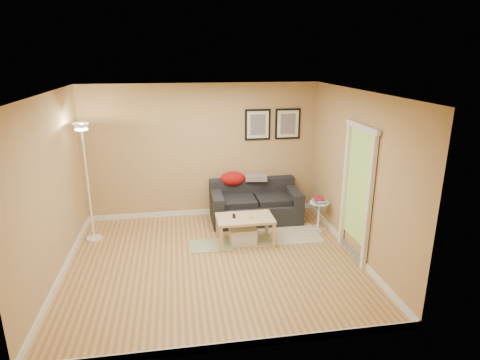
{
  "coord_description": "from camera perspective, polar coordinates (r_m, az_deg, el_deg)",
  "views": [
    {
      "loc": [
        -0.51,
        -5.64,
        3.11
      ],
      "look_at": [
        0.55,
        0.85,
        1.05
      ],
      "focal_mm": 30.22,
      "sensor_mm": 36.0,
      "label": 1
    }
  ],
  "objects": [
    {
      "name": "side_table",
      "position": [
        7.57,
        11.03,
        -4.99
      ],
      "size": [
        0.35,
        0.35,
        0.54
      ],
      "primitive_type": null,
      "color": "white",
      "rests_on": "ground"
    },
    {
      "name": "wall_front",
      "position": [
        4.1,
        -1.19,
        -8.83
      ],
      "size": [
        4.5,
        0.0,
        4.5
      ],
      "primitive_type": "plane",
      "rotation": [
        -1.57,
        0.0,
        0.0
      ],
      "color": "tan",
      "rests_on": "ground"
    },
    {
      "name": "framed_print_right",
      "position": [
        8.03,
        6.74,
        7.88
      ],
      "size": [
        0.5,
        0.04,
        0.6
      ],
      "primitive_type": null,
      "color": "black",
      "rests_on": "wall_back"
    },
    {
      "name": "storage_bin",
      "position": [
        6.97,
        0.4,
        -7.82
      ],
      "size": [
        0.46,
        0.34,
        0.28
      ],
      "primitive_type": null,
      "color": "white",
      "rests_on": "ground"
    },
    {
      "name": "plaid_throw",
      "position": [
        7.96,
        2.28,
        0.35
      ],
      "size": [
        0.45,
        0.32,
        0.1
      ],
      "primitive_type": null,
      "rotation": [
        0.0,
        0.0,
        -0.14
      ],
      "color": "tan",
      "rests_on": "sofa"
    },
    {
      "name": "wall_right",
      "position": [
        6.54,
        16.12,
        0.61
      ],
      "size": [
        0.0,
        4.0,
        4.0
      ],
      "primitive_type": "plane",
      "rotation": [
        1.57,
        0.0,
        -1.57
      ],
      "color": "tan",
      "rests_on": "ground"
    },
    {
      "name": "baseboard_back",
      "position": [
        8.24,
        -5.07,
        -4.48
      ],
      "size": [
        4.5,
        0.02,
        0.1
      ],
      "primitive_type": "cube",
      "color": "white",
      "rests_on": "ground"
    },
    {
      "name": "area_rug",
      "position": [
        7.37,
        6.26,
        -7.62
      ],
      "size": [
        1.25,
        0.85,
        0.01
      ],
      "primitive_type": "cube",
      "color": "beige",
      "rests_on": "ground"
    },
    {
      "name": "floor_lamp",
      "position": [
        7.27,
        -20.65,
        -0.87
      ],
      "size": [
        0.27,
        0.27,
        2.06
      ],
      "primitive_type": null,
      "color": "white",
      "rests_on": "ground"
    },
    {
      "name": "wall_left",
      "position": [
        6.18,
        -25.17,
        -1.36
      ],
      "size": [
        0.0,
        4.0,
        4.0
      ],
      "primitive_type": "plane",
      "rotation": [
        1.57,
        0.0,
        1.57
      ],
      "color": "tan",
      "rests_on": "ground"
    },
    {
      "name": "doorway",
      "position": [
        6.47,
        16.07,
        -2.12
      ],
      "size": [
        0.12,
        1.01,
        2.13
      ],
      "primitive_type": null,
      "color": "white",
      "rests_on": "ground"
    },
    {
      "name": "sofa",
      "position": [
        7.82,
        2.18,
        -3.11
      ],
      "size": [
        1.7,
        0.9,
        0.75
      ],
      "primitive_type": null,
      "color": "black",
      "rests_on": "ground"
    },
    {
      "name": "wall_back",
      "position": [
        7.87,
        -5.32,
        4.02
      ],
      "size": [
        4.5,
        0.0,
        4.5
      ],
      "primitive_type": "plane",
      "rotation": [
        1.57,
        0.0,
        0.0
      ],
      "color": "tan",
      "rests_on": "ground"
    },
    {
      "name": "baseboard_left",
      "position": [
        6.65,
        -23.69,
        -11.62
      ],
      "size": [
        0.02,
        4.0,
        0.1
      ],
      "primitive_type": "cube",
      "color": "white",
      "rests_on": "ground"
    },
    {
      "name": "book_stack",
      "position": [
        7.46,
        11.11,
        -2.76
      ],
      "size": [
        0.27,
        0.31,
        0.08
      ],
      "primitive_type": null,
      "rotation": [
        0.0,
        0.0,
        -0.31
      ],
      "color": "#3967AC",
      "rests_on": "side_table"
    },
    {
      "name": "floor",
      "position": [
        6.46,
        -3.67,
        -11.42
      ],
      "size": [
        4.5,
        4.5,
        0.0
      ],
      "primitive_type": "plane",
      "color": "tan",
      "rests_on": "ground"
    },
    {
      "name": "ceiling",
      "position": [
        5.69,
        -4.19,
        12.2
      ],
      "size": [
        4.5,
        4.5,
        0.0
      ],
      "primitive_type": "plane",
      "rotation": [
        3.14,
        0.0,
        0.0
      ],
      "color": "white",
      "rests_on": "wall_back"
    },
    {
      "name": "remote_control",
      "position": [
        6.85,
        -0.86,
        -5.11
      ],
      "size": [
        0.07,
        0.17,
        0.02
      ],
      "primitive_type": "cube",
      "rotation": [
        0.0,
        0.0,
        -0.13
      ],
      "color": "black",
      "rests_on": "coffee_table"
    },
    {
      "name": "baseboard_front",
      "position": [
        4.79,
        -1.11,
        -22.3
      ],
      "size": [
        4.5,
        0.02,
        0.1
      ],
      "primitive_type": "cube",
      "color": "white",
      "rests_on": "ground"
    },
    {
      "name": "baseboard_right",
      "position": [
        6.98,
        15.18,
        -9.26
      ],
      "size": [
        0.02,
        4.0,
        0.1
      ],
      "primitive_type": "cube",
      "color": "white",
      "rests_on": "ground"
    },
    {
      "name": "framed_print_left",
      "position": [
        7.89,
        2.51,
        7.82
      ],
      "size": [
        0.5,
        0.04,
        0.6
      ],
      "primitive_type": null,
      "color": "black",
      "rests_on": "wall_back"
    },
    {
      "name": "tape_roll",
      "position": [
        6.81,
        1.51,
        -5.23
      ],
      "size": [
        0.07,
        0.07,
        0.03
      ],
      "primitive_type": "cylinder",
      "color": "yellow",
      "rests_on": "coffee_table"
    },
    {
      "name": "red_throw",
      "position": [
        7.91,
        -1.03,
        0.18
      ],
      "size": [
        0.48,
        0.36,
        0.28
      ],
      "primitive_type": null,
      "color": "#B71310",
      "rests_on": "sofa"
    },
    {
      "name": "green_runner",
      "position": [
        6.94,
        -4.11,
        -9.22
      ],
      "size": [
        0.7,
        0.5,
        0.01
      ],
      "primitive_type": "cube",
      "color": "#668C4C",
      "rests_on": "ground"
    },
    {
      "name": "coffee_table",
      "position": [
        6.93,
        0.7,
        -7.1
      ],
      "size": [
        1.02,
        0.7,
        0.48
      ],
      "primitive_type": null,
      "rotation": [
        0.0,
        0.0,
        0.12
      ],
      "color": "tan",
      "rests_on": "ground"
    }
  ]
}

